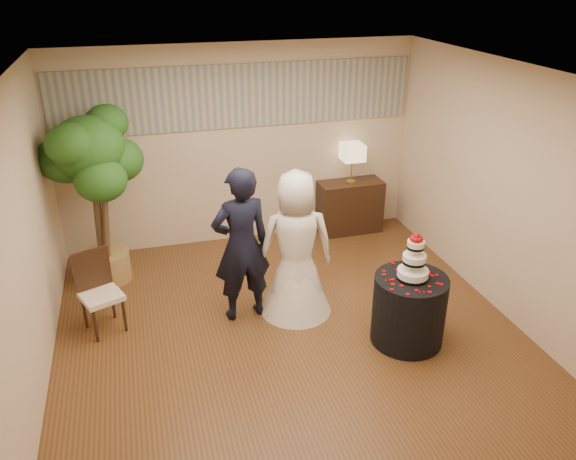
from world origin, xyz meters
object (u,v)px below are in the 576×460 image
object	(u,v)px
groom	(241,245)
table_lamp	(352,163)
wedding_cake	(415,256)
console	(350,207)
ficus_tree	(96,199)
bride	(296,245)
side_chair	(101,294)
cake_table	(409,310)

from	to	relation	value
groom	table_lamp	xyz separation A→B (m)	(2.01, 1.81, 0.18)
wedding_cake	console	distance (m)	2.87
wedding_cake	groom	bearing A→B (deg)	149.14
groom	ficus_tree	size ratio (longest dim) A/B	0.80
table_lamp	ficus_tree	world-z (taller)	ficus_tree
groom	table_lamp	world-z (taller)	groom
bride	side_chair	size ratio (longest dim) A/B	1.87
groom	cake_table	xyz separation A→B (m)	(1.60, -0.95, -0.52)
console	table_lamp	size ratio (longest dim) A/B	1.64
wedding_cake	side_chair	bearing A→B (deg)	160.93
groom	bride	bearing A→B (deg)	166.61
side_chair	wedding_cake	bearing A→B (deg)	-41.19
cake_table	wedding_cake	xyz separation A→B (m)	(0.00, 0.00, 0.64)
groom	table_lamp	bearing A→B (deg)	-145.53
side_chair	cake_table	bearing A→B (deg)	-41.19
cake_table	ficus_tree	distance (m)	3.92
table_lamp	side_chair	world-z (taller)	table_lamp
groom	console	size ratio (longest dim) A/B	1.91
cake_table	wedding_cake	size ratio (longest dim) A/B	1.50
groom	wedding_cake	distance (m)	1.87
cake_table	table_lamp	world-z (taller)	table_lamp
groom	bride	distance (m)	0.62
cake_table	wedding_cake	bearing A→B (deg)	0.00
table_lamp	bride	bearing A→B (deg)	-126.79
side_chair	groom	bearing A→B (deg)	-26.96
groom	ficus_tree	xyz separation A→B (m)	(-1.53, 1.28, 0.22)
bride	side_chair	bearing A→B (deg)	2.85
groom	bride	xyz separation A→B (m)	(0.61, -0.06, -0.04)
bride	side_chair	world-z (taller)	bride
bride	table_lamp	bearing A→B (deg)	-118.81
ficus_tree	console	bearing A→B (deg)	8.55
ficus_tree	side_chair	distance (m)	1.33
console	table_lamp	xyz separation A→B (m)	(0.00, 0.00, 0.69)
bride	wedding_cake	bearing A→B (deg)	145.87
groom	wedding_cake	world-z (taller)	groom
ficus_tree	groom	bearing A→B (deg)	-39.86
side_chair	table_lamp	bearing A→B (deg)	3.19
table_lamp	groom	bearing A→B (deg)	-138.02
bride	wedding_cake	world-z (taller)	bride
wedding_cake	console	world-z (taller)	wedding_cake
bride	console	distance (m)	2.39
cake_table	side_chair	distance (m)	3.32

